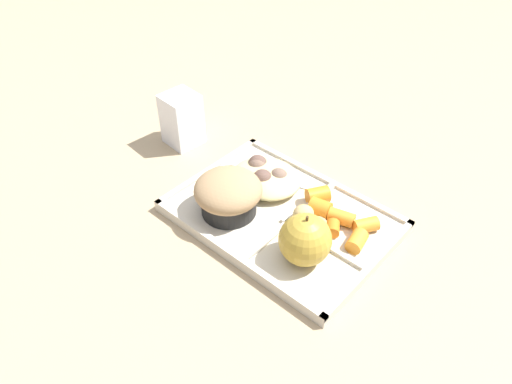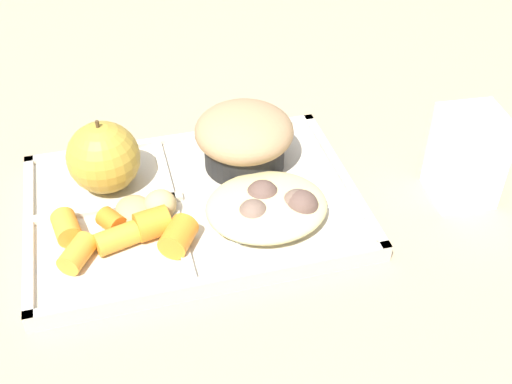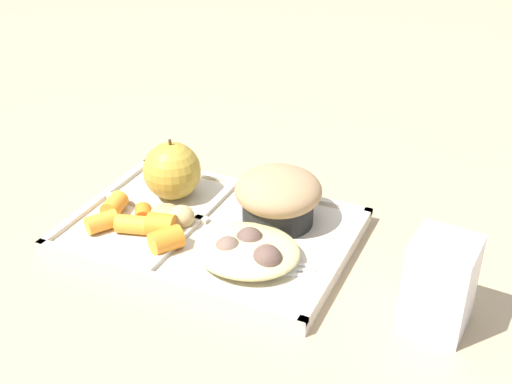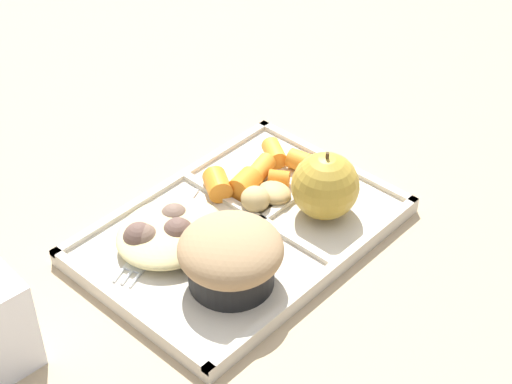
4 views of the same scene
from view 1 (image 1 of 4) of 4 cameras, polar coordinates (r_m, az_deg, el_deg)
name	(u,v)px [view 1 (image 1 of 4)]	position (r m, az deg, el deg)	size (l,w,h in m)	color
ground	(281,220)	(0.72, 2.97, -3.31)	(6.00, 6.00, 0.00)	tan
lunch_tray	(282,217)	(0.72, 3.03, -2.95)	(0.31, 0.22, 0.02)	beige
green_apple	(305,240)	(0.63, 5.79, -5.61)	(0.07, 0.07, 0.08)	#B79333
bran_muffin	(228,194)	(0.70, -3.28, -0.24)	(0.10, 0.10, 0.06)	black
carrot_slice_large	(366,225)	(0.70, 12.78, -3.83)	(0.02, 0.02, 0.03)	orange
carrot_slice_center	(341,217)	(0.70, 10.01, -2.96)	(0.02, 0.02, 0.04)	orange
carrot_slice_back	(318,195)	(0.73, 7.27, -0.40)	(0.03, 0.03, 0.03)	orange
carrot_slice_near_corner	(333,228)	(0.69, 9.01, -4.22)	(0.02, 0.02, 0.02)	orange
carrot_slice_edge	(320,208)	(0.71, 7.51, -1.92)	(0.03, 0.03, 0.03)	orange
carrot_slice_tilted	(357,241)	(0.67, 11.76, -5.67)	(0.02, 0.02, 0.03)	orange
potato_chunk_corner	(316,226)	(0.69, 7.02, -3.96)	(0.04, 0.03, 0.02)	tan
potato_chunk_wedge	(303,214)	(0.70, 5.60, -2.60)	(0.03, 0.03, 0.03)	tan
egg_noodle_pile	(266,178)	(0.76, 1.17, 1.67)	(0.11, 0.10, 0.02)	#D6C684
meatball_center	(258,165)	(0.78, 0.19, 3.24)	(0.03, 0.03, 0.03)	brown
meatball_front	(262,179)	(0.75, 0.76, 1.50)	(0.03, 0.03, 0.03)	brown
meatball_back	(278,177)	(0.75, 2.66, 1.73)	(0.03, 0.03, 0.03)	#755B4C
meatball_side	(257,166)	(0.77, 0.14, 3.02)	(0.03, 0.03, 0.03)	#755B4C
plastic_fork	(264,177)	(0.78, 0.95, 1.82)	(0.15, 0.07, 0.00)	white
milk_carton	(182,119)	(0.86, -8.70, 8.44)	(0.06, 0.06, 0.09)	white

